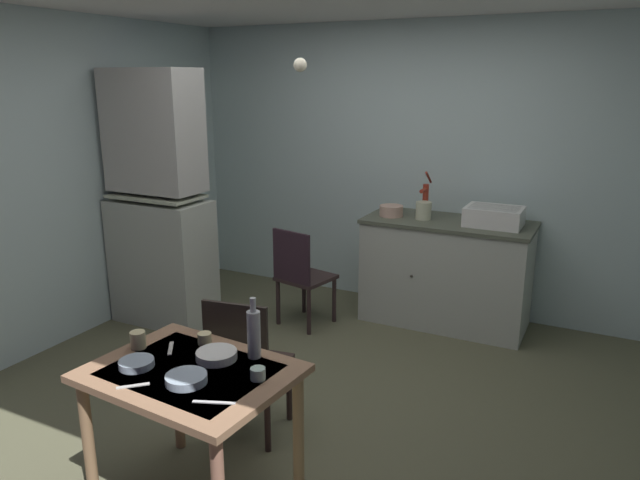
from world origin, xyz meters
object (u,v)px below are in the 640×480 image
sink_basin (494,216)px  hand_pump (425,197)px  hutch_cabinet (159,209)px  mug_tall (205,338)px  mixing_bowl_counter (391,211)px  chair_by_counter (301,275)px  chair_far_side (246,364)px  dining_table (192,391)px  serving_bowl_wide (136,363)px  glass_bottle (254,333)px

sink_basin → hand_pump: bearing=175.6°
hutch_cabinet → mug_tall: (1.58, -1.46, -0.24)m
hand_pump → mixing_bowl_counter: bearing=-160.2°
sink_basin → mug_tall: bearing=-110.6°
mug_tall → chair_by_counter: bearing=104.1°
chair_far_side → dining_table: bearing=-80.9°
serving_bowl_wide → mug_tall: bearing=70.0°
chair_far_side → glass_bottle: (0.29, -0.34, 0.39)m
hutch_cabinet → chair_by_counter: 1.30m
mug_tall → glass_bottle: bearing=-2.5°
mixing_bowl_counter → serving_bowl_wide: 2.83m
sink_basin → mug_tall: sink_basin is taller
chair_by_counter → mixing_bowl_counter: bearing=45.3°
mixing_bowl_counter → glass_bottle: glass_bottle is taller
hutch_cabinet → chair_by_counter: hutch_cabinet is taller
dining_table → hutch_cabinet: bearing=134.5°
serving_bowl_wide → mug_tall: (0.13, 0.35, 0.01)m
hutch_cabinet → hand_pump: size_ratio=5.42×
sink_basin → serving_bowl_wide: size_ratio=2.68×
hutch_cabinet → chair_far_side: bearing=-35.4°
mug_tall → glass_bottle: size_ratio=0.23×
dining_table → chair_by_counter: bearing=105.3°
hand_pump → chair_far_side: 2.34m
chair_far_side → chair_by_counter: bearing=107.6°
hutch_cabinet → sink_basin: (2.52, 1.05, -0.02)m
mixing_bowl_counter → chair_far_side: 2.19m
serving_bowl_wide → glass_bottle: size_ratio=0.54×
sink_basin → mug_tall: (-0.95, -2.51, -0.22)m
chair_far_side → chair_by_counter: (-0.49, 1.56, -0.01)m
chair_far_side → serving_bowl_wide: 0.75m
dining_table → chair_by_counter: chair_by_counter is taller
hutch_cabinet → chair_by_counter: bearing=21.2°
mug_tall → sink_basin: bearing=69.4°
hutch_cabinet → hand_pump: 2.23m
hand_pump → hutch_cabinet: bearing=-150.5°
mixing_bowl_counter → mug_tall: (-0.10, -2.46, -0.19)m
mixing_bowl_counter → serving_bowl_wide: (-0.23, -2.81, -0.20)m
sink_basin → hand_pump: hand_pump is taller
sink_basin → hand_pump: (-0.58, 0.05, 0.09)m
chair_by_counter → serving_bowl_wide: chair_by_counter is taller
sink_basin → chair_by_counter: (-1.42, -0.63, -0.52)m
hutch_cabinet → mug_tall: hutch_cabinet is taller
hutch_cabinet → dining_table: size_ratio=2.14×
dining_table → mug_tall: (-0.12, 0.26, 0.14)m
chair_far_side → mug_tall: 0.44m
sink_basin → chair_far_side: sink_basin is taller
dining_table → glass_bottle: size_ratio=3.23×
serving_bowl_wide → glass_bottle: (0.44, 0.34, 0.11)m
mixing_bowl_counter → dining_table: (0.02, -2.72, -0.33)m
hutch_cabinet → mixing_bowl_counter: 1.95m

